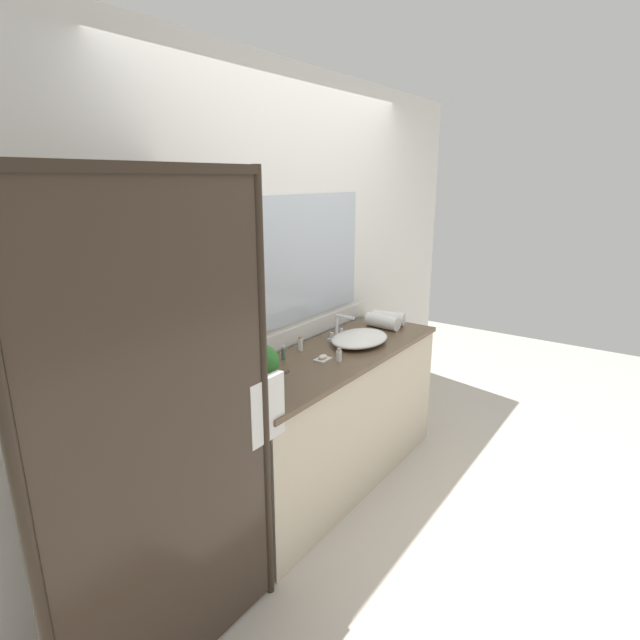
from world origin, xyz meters
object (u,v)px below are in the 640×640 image
Objects in this scene: amenity_bottle_conditioner at (283,353)px; faucet at (338,330)px; potted_plant at (259,363)px; sink_basin at (360,338)px; amenity_bottle_body_wash at (339,355)px; soap_dish at (323,358)px; rolled_towel_near_edge at (388,318)px; amenity_bottle_shampoo at (300,344)px; rolled_towel_middle at (383,322)px.

faucet is at bearing -4.82° from amenity_bottle_conditioner.
sink_basin is at bearing -4.03° from potted_plant.
amenity_bottle_body_wash is (-0.36, -0.24, -0.02)m from faucet.
soap_dish is at bearing -158.81° from faucet.
potted_plant is (-0.90, 0.06, 0.09)m from sink_basin.
sink_basin is at bearing -90.00° from faucet.
faucet is at bearing 167.44° from rolled_towel_near_edge.
amenity_bottle_conditioner reaches higher than soap_dish.
amenity_bottle_shampoo is at bearing 86.01° from amenity_bottle_body_wash.
faucet is 0.91m from potted_plant.
sink_basin is 0.40m from soap_dish.
amenity_bottle_shampoo is 0.37× the size of rolled_towel_middle.
sink_basin is 4.49× the size of soap_dish.
amenity_bottle_body_wash is (0.04, -0.09, 0.02)m from soap_dish.
rolled_towel_middle is (0.73, -0.19, 0.01)m from amenity_bottle_shampoo.
faucet is 1.88× the size of amenity_bottle_shampoo.
sink_basin is at bearing 11.56° from amenity_bottle_body_wash.
amenity_bottle_body_wash is at bearing -63.07° from soap_dish.
amenity_bottle_conditioner is 0.36× the size of rolled_towel_near_edge.
rolled_towel_near_edge is at bearing -8.65° from amenity_bottle_conditioner.
rolled_towel_middle is at bearing -0.83° from potted_plant.
rolled_towel_middle is at bearing -173.60° from rolled_towel_near_edge.
faucet is 1.74× the size of soap_dish.
amenity_bottle_shampoo is at bearing 16.71° from potted_plant.
rolled_towel_near_edge is 0.11m from rolled_towel_middle.
potted_plant is 0.57m from amenity_bottle_body_wash.
sink_basin reaches higher than soap_dish.
faucet is 0.53m from amenity_bottle_conditioner.
rolled_towel_near_edge is (0.84, -0.18, 0.01)m from amenity_bottle_shampoo.
sink_basin is 0.57m from amenity_bottle_conditioner.
rolled_towel_near_edge is at bearing 2.71° from soap_dish.
potted_plant reaches higher than sink_basin.
sink_basin is 0.17m from faucet.
rolled_towel_middle is (-0.11, -0.01, 0.00)m from rolled_towel_near_edge.
amenity_bottle_body_wash reaches higher than sink_basin.
amenity_bottle_body_wash is (-0.36, -0.07, 0.00)m from sink_basin.
rolled_towel_middle is (1.29, -0.02, -0.08)m from potted_plant.
soap_dish is at bearing -177.29° from rolled_towel_near_edge.
potted_plant is 1.40m from rolled_towel_near_edge.
rolled_towel_middle is at bearing 6.46° from sink_basin.
soap_dish is at bearing -5.62° from potted_plant.
potted_plant reaches higher than rolled_towel_middle.
soap_dish is 0.90m from rolled_towel_near_edge.
potted_plant is 0.51m from soap_dish.
faucet is 0.70× the size of rolled_towel_middle.
amenity_bottle_shampoo reaches higher than amenity_bottle_conditioner.
faucet is 0.43m from amenity_bottle_body_wash.
rolled_towel_near_edge reaches higher than amenity_bottle_body_wash.
amenity_bottle_conditioner is at bearing 175.18° from faucet.
amenity_bottle_conditioner is at bearing 169.58° from rolled_towel_middle.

